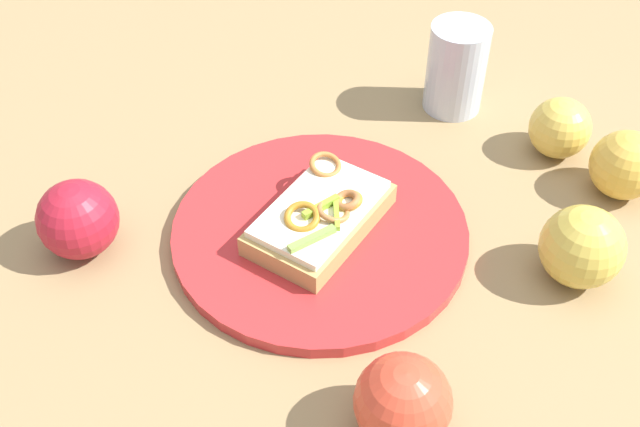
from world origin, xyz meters
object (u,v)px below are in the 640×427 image
at_px(apple_0, 582,247).
at_px(apple_3, 78,219).
at_px(plate, 320,232).
at_px(apple_1, 560,128).
at_px(apple_4, 403,402).
at_px(sandwich, 321,216).
at_px(apple_2, 625,165).
at_px(drinking_glass, 456,68).

xyz_separation_m(apple_0, apple_3, (0.49, -0.11, -0.00)).
bearing_deg(plate, apple_1, -161.17).
distance_m(plate, apple_0, 0.26).
distance_m(apple_3, apple_4, 0.37).
relative_size(sandwich, apple_4, 2.19).
height_order(plate, sandwich, sandwich).
relative_size(sandwich, apple_1, 2.51).
bearing_deg(apple_3, apple_0, 167.67).
xyz_separation_m(apple_2, apple_4, (0.30, 0.26, 0.00)).
xyz_separation_m(sandwich, apple_4, (-0.03, 0.23, 0.01)).
relative_size(sandwich, drinking_glass, 1.59).
xyz_separation_m(apple_0, apple_1, (-0.05, -0.19, -0.01)).
bearing_deg(apple_4, apple_0, -145.40).
xyz_separation_m(apple_1, drinking_glass, (0.10, -0.11, 0.02)).
xyz_separation_m(apple_1, apple_2, (-0.05, 0.08, 0.00)).
bearing_deg(apple_0, apple_2, -130.05).
relative_size(apple_0, apple_1, 1.16).
relative_size(plate, sandwich, 1.73).
height_order(plate, apple_0, apple_0).
distance_m(apple_4, drinking_glass, 0.46).
height_order(apple_0, apple_3, same).
bearing_deg(plate, apple_0, 160.19).
distance_m(sandwich, apple_4, 0.23).
bearing_deg(apple_1, apple_0, 75.37).
height_order(apple_2, apple_3, apple_3).
bearing_deg(apple_1, plate, 18.83).
height_order(apple_4, drinking_glass, drinking_glass).
bearing_deg(sandwich, apple_4, -130.16).
height_order(apple_2, drinking_glass, drinking_glass).
bearing_deg(sandwich, drinking_glass, -2.32).
relative_size(apple_0, apple_2, 1.08).
relative_size(apple_3, drinking_glass, 0.73).
bearing_deg(apple_3, drinking_glass, -156.94).
bearing_deg(drinking_glass, apple_4, 69.82).
height_order(apple_3, apple_4, same).
distance_m(apple_1, apple_4, 0.42).
xyz_separation_m(plate, sandwich, (-0.00, -0.00, 0.02)).
distance_m(apple_0, drinking_glass, 0.30).
relative_size(apple_1, apple_3, 0.87).
bearing_deg(apple_2, apple_3, 0.58).
distance_m(apple_2, drinking_glass, 0.23).
relative_size(plate, apple_3, 3.77).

